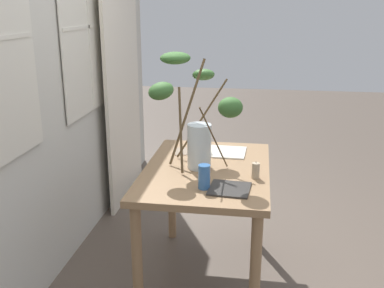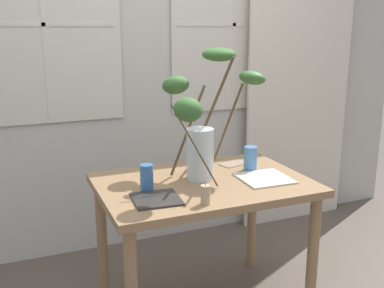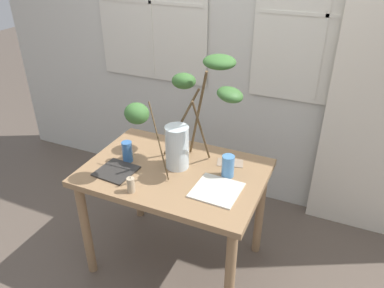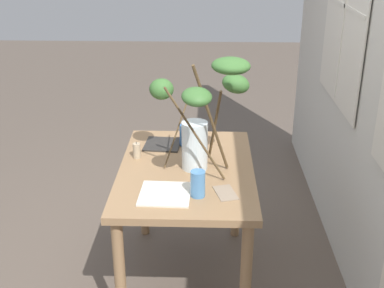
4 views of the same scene
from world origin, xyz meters
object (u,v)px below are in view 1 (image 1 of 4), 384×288
dining_table (207,184)px  drinking_glass_blue_left (204,177)px  plate_square_right (226,152)px  pillar_candle (256,171)px  vase_with_branches (194,112)px  drinking_glass_blue_right (202,141)px  plate_square_left (230,189)px

dining_table → drinking_glass_blue_left: bearing=-175.7°
plate_square_right → pillar_candle: 0.49m
vase_with_branches → plate_square_right: 0.47m
plate_square_right → dining_table: bearing=163.2°
drinking_glass_blue_right → plate_square_right: size_ratio=0.53×
plate_square_right → drinking_glass_blue_left: bearing=173.6°
drinking_glass_blue_right → plate_square_right: (-0.01, -0.17, -0.06)m
dining_table → vase_with_branches: (0.04, 0.08, 0.45)m
dining_table → drinking_glass_blue_right: bearing=12.5°
drinking_glass_blue_left → plate_square_right: 0.64m
dining_table → plate_square_right: 0.35m
drinking_glass_blue_right → plate_square_left: bearing=-159.8°
plate_square_left → plate_square_right: (0.63, 0.07, -0.00)m
dining_table → plate_square_left: plate_square_left is taller
dining_table → pillar_candle: pillar_candle is taller
drinking_glass_blue_left → drinking_glass_blue_right: size_ratio=0.98×
vase_with_branches → plate_square_right: bearing=-32.8°
plate_square_right → pillar_candle: pillar_candle is taller
vase_with_branches → plate_square_left: vase_with_branches is taller
drinking_glass_blue_right → vase_with_branches: bearing=177.4°
plate_square_left → pillar_candle: bearing=-35.1°
vase_with_branches → drinking_glass_blue_right: bearing=-2.6°
vase_with_branches → drinking_glass_blue_left: bearing=-163.1°
plate_square_left → vase_with_branches: bearing=35.0°
vase_with_branches → plate_square_right: vase_with_branches is taller
drinking_glass_blue_right → pillar_candle: bearing=-140.2°
plate_square_right → drinking_glass_blue_right: bearing=87.8°
drinking_glass_blue_right → pillar_candle: 0.58m
drinking_glass_blue_right → pillar_candle: (-0.45, -0.37, -0.02)m
drinking_glass_blue_right → pillar_candle: size_ratio=1.34×
dining_table → drinking_glass_blue_right: (0.32, 0.07, 0.18)m
plate_square_left → pillar_candle: (0.19, -0.14, 0.04)m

